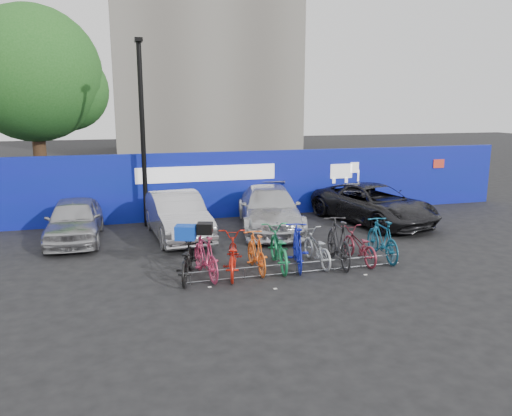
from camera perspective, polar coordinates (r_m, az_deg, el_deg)
name	(u,v)px	position (r m, az deg, el deg)	size (l,w,h in m)	color
ground	(288,267)	(12.84, 3.71, -6.70)	(100.00, 100.00, 0.00)	black
hoarding	(234,184)	(18.17, -2.49, 2.72)	(22.00, 0.18, 2.40)	navy
tree	(40,78)	(21.72, -23.49, 13.50)	(5.40, 5.20, 7.80)	#382314
lamppost	(142,129)	(16.92, -12.85, 8.81)	(0.25, 0.50, 6.11)	black
bike_rack	(296,268)	(12.25, 4.65, -6.83)	(5.60, 0.03, 0.30)	#595B60
car_0	(75,220)	(15.96, -20.03, -1.29)	(1.54, 3.82, 1.30)	#A4A5A9
car_1	(177,215)	(15.60, -9.02, -0.85)	(1.46, 4.20, 1.38)	#ABABAF
car_2	(269,209)	(16.46, 1.54, -0.07)	(1.91, 4.71, 1.37)	silver
car_3	(374,204)	(17.76, 13.30, 0.45)	(2.22, 4.82, 1.34)	black
bike_0	(186,259)	(11.93, -7.96, -5.80)	(0.64, 1.85, 0.97)	black
bike_1	(205,256)	(11.98, -5.80, -5.43)	(0.50, 1.78, 1.07)	#C5335B
bike_2	(232,255)	(12.11, -2.77, -5.36)	(0.66, 1.90, 1.00)	red
bike_3	(256,252)	(12.33, 0.04, -5.04)	(0.47, 1.65, 0.99)	orange
bike_4	(278,248)	(12.61, 2.55, -4.57)	(0.69, 1.98, 1.04)	#187E46
bike_5	(298,246)	(12.61, 4.77, -4.41)	(0.52, 1.86, 1.12)	#111BA0
bike_6	(316,248)	(12.94, 6.93, -4.53)	(0.60, 1.71, 0.90)	#A9ADB1
bike_7	(339,242)	(12.99, 9.44, -3.81)	(0.57, 2.03, 1.22)	#242426
bike_8	(359,246)	(13.31, 11.69, -4.23)	(0.60, 1.71, 0.90)	maroon
bike_9	(382,239)	(13.66, 14.24, -3.48)	(0.52, 1.84, 1.11)	navy
cargo_crate	(186,232)	(11.75, -8.05, -2.77)	(0.46, 0.35, 0.33)	#0D39B3
cargo_topcase	(205,228)	(11.80, -5.86, -2.33)	(0.36, 0.32, 0.26)	black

